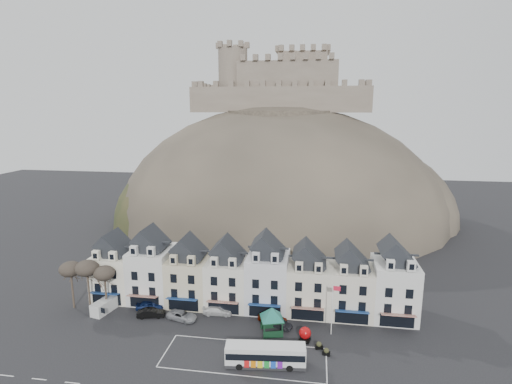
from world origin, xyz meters
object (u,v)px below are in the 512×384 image
Objects in this scene: white_van at (104,306)px; car_charcoal at (279,324)px; bus_shelter at (272,313)px; flagpole at (333,306)px; bus at (265,354)px; car_maroon at (273,318)px; red_buoy at (305,334)px; car_silver at (182,316)px; car_black at (151,313)px; car_navy at (150,305)px; car_white at (218,310)px.

car_charcoal is at bearing 11.73° from white_van.
flagpole is at bearing -9.55° from bus_shelter.
bus_shelter is at bearing 84.43° from bus.
flagpole is 1.68× the size of white_van.
bus is 10.82m from car_maroon.
red_buoy is 0.44× the size of car_silver.
flagpole is 1.82× the size of car_black.
flagpole is 30.29m from car_navy.
bus_shelter is 1.32× the size of white_van.
red_buoy is 33.33m from white_van.
white_van reaches higher than car_black.
car_black is (-28.70, 0.67, -3.85)m from flagpole.
flagpole is 37.24m from white_van.
bus_shelter is 3.26m from car_charcoal.
white_van is at bearing 112.32° from car_charcoal.
bus_shelter reaches higher than bus.
car_white is 1.22× the size of car_charcoal.
white_van reaches higher than car_navy.
car_maroon is (20.80, -1.04, 0.00)m from car_navy.
white_van is at bearing 178.36° from flagpole.
car_white is at bearing -89.30° from car_black.
white_van is at bearing 90.98° from car_navy.
bus is at bearing -133.65° from car_navy.
bus_shelter is at bearing -115.29° from car_navy.
car_silver is 1.01× the size of car_white.
car_navy is at bearing 14.23° from car_black.
car_navy is at bearing 83.88° from car_silver.
car_maroon is 1.17× the size of car_charcoal.
car_black is at bearing 108.21° from car_maroon.
car_white is at bearing 18.91° from white_van.
car_silver is at bearing 141.22° from bus.
car_navy is 20.83m from car_maroon.
car_charcoal is (1.00, 1.72, -2.59)m from bus_shelter.
car_silver is (6.40, -2.35, -0.10)m from car_navy.
car_white is 1.04× the size of car_maroon.
car_white reaches higher than car_charcoal.
bus_shelter is 28.32m from white_van.
red_buoy reaches higher than car_maroon.
car_black is at bearing 172.94° from red_buoy.
car_silver is at bearing 113.09° from car_charcoal.
white_van is 7.42m from car_navy.
red_buoy is at bearing -148.35° from flagpole.
bus is 9.56m from car_charcoal.
red_buoy is 0.45× the size of white_van.
white_van is at bearing 159.45° from bus_shelter.
red_buoy is at bearing -31.44° from bus_shelter.
bus_shelter is 20.03m from car_black.
bus is at bearing -162.68° from car_charcoal.
car_navy is at bearing 106.99° from car_charcoal.
car_navy is at bearing 144.78° from bus.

